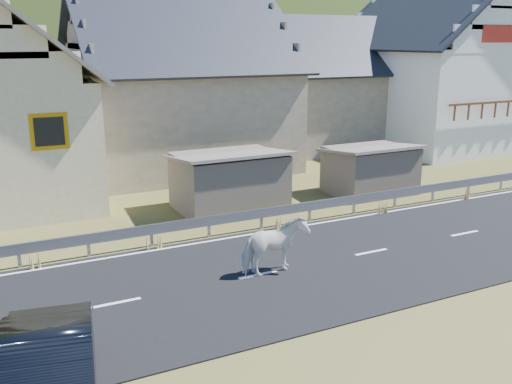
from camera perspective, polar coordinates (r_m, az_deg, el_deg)
ground at (r=18.40m, az=11.44°, el=-6.03°), size 160.00×160.00×0.00m
road at (r=18.39m, az=11.45°, el=-5.97°), size 60.00×7.00×0.04m
lane_markings at (r=18.38m, az=11.45°, el=-5.90°), size 60.00×6.60×0.01m
guardrail at (r=21.07m, az=5.41°, el=-1.46°), size 28.10×0.09×0.75m
shed_left at (r=22.43m, az=-2.72°, el=1.03°), size 4.30×3.30×2.40m
shed_right at (r=25.31m, az=11.34°, el=2.14°), size 3.80×2.90×2.20m
house_stone_a at (r=30.12m, az=-7.72°, el=11.30°), size 10.80×9.80×8.90m
house_stone_b at (r=36.35m, az=6.58°, el=11.32°), size 9.80×8.80×8.10m
house_white at (r=37.66m, az=17.05°, el=12.16°), size 8.80×10.80×9.70m
mountain at (r=195.87m, az=-21.81°, el=6.16°), size 440.00×280.00×260.00m
horse at (r=16.20m, az=1.84°, el=-5.44°), size 1.03×1.99×1.62m
car at (r=11.05m, az=-20.17°, el=-17.28°), size 2.39×4.90×1.55m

